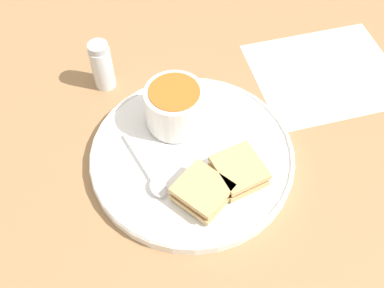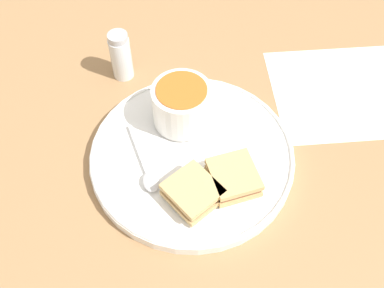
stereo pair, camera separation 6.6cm
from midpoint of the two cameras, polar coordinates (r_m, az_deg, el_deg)
name	(u,v)px [view 2 (the right image)]	position (r m, az deg, el deg)	size (l,w,h in m)	color
ground_plane	(192,159)	(0.69, 2.72, -2.17)	(2.40, 2.40, 0.00)	#9E754C
plate	(192,155)	(0.68, 2.76, -1.63)	(0.31, 0.31, 0.02)	white
soup_bowl	(182,105)	(0.69, 1.46, 4.86)	(0.09, 0.09, 0.07)	white
spoon	(149,176)	(0.65, -2.63, -4.26)	(0.12, 0.08, 0.01)	silver
sandwich_half_near	(193,192)	(0.62, 3.14, -6.39)	(0.09, 0.09, 0.03)	tan
sandwich_half_far	(234,177)	(0.64, 8.25, -4.44)	(0.09, 0.09, 0.03)	tan
salt_shaker	(121,56)	(0.78, -6.62, 10.91)	(0.04, 0.04, 0.09)	silver
menu_sheet	(346,91)	(0.83, 21.15, 6.12)	(0.26, 0.29, 0.00)	white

